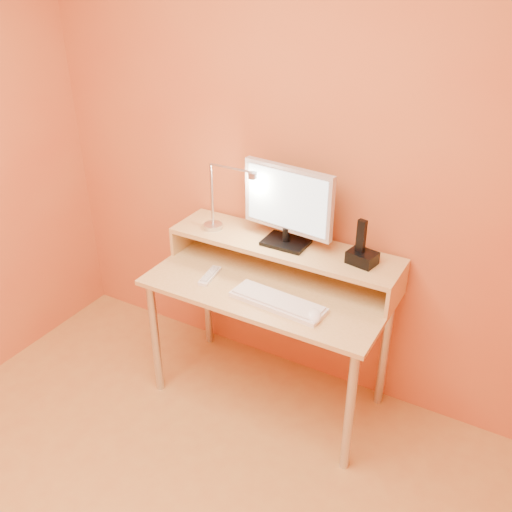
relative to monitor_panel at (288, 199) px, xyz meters
The scene contains 25 objects.
wall_back 0.21m from the monitor_panel, 94.59° to the left, with size 3.00×0.04×2.50m, color #C7713B.
desk_leg_fl 1.04m from the monitor_panel, 143.93° to the right, with size 0.04×0.04×0.69m, color silver.
desk_leg_fr 1.02m from the monitor_panel, 37.35° to the right, with size 0.04×0.04×0.69m, color silver.
desk_leg_bl 0.96m from the monitor_panel, behind, with size 0.04×0.04×0.69m, color silver.
desk_leg_br 0.94m from the monitor_panel, ahead, with size 0.04×0.04×0.69m, color silver.
desk_lower 0.44m from the monitor_panel, 94.59° to the right, with size 1.20×0.60×0.03m, color #DBAF7C.
shelf_riser_left 0.69m from the monitor_panel, behind, with size 0.02×0.30×0.14m, color #DBAF7C.
shelf_riser_right 0.67m from the monitor_panel, ahead, with size 0.02×0.30×0.14m, color #DBAF7C.
desk_shelf 0.25m from the monitor_panel, 142.08° to the right, with size 1.20×0.30×0.03m, color #DBAF7C.
monitor_foot 0.23m from the monitor_panel, 90.00° to the right, with size 0.22×0.16×0.02m, color black.
monitor_neck 0.19m from the monitor_panel, 90.00° to the right, with size 0.04×0.04×0.07m, color black.
monitor_panel is the anchor object (origin of this frame).
monitor_back 0.02m from the monitor_panel, 90.00° to the left, with size 0.44×0.01×0.28m, color black.
monitor_screen 0.02m from the monitor_panel, 90.00° to the right, with size 0.44×0.00×0.29m, color #BBE1F1.
lamp_base 0.47m from the monitor_panel, behind, with size 0.10×0.10×0.03m, color silver.
lamp_post 0.42m from the monitor_panel, behind, with size 0.01×0.01×0.33m, color silver.
lamp_arm 0.32m from the monitor_panel, behind, with size 0.01×0.01×0.24m, color silver.
lamp_head 0.20m from the monitor_panel, 166.94° to the right, with size 0.04×0.04×0.03m, color silver.
lamp_bulb 0.20m from the monitor_panel, 166.94° to the right, with size 0.03×0.03×0.00m, color #FFEAC6.
phone_dock 0.45m from the monitor_panel, ahead, with size 0.13×0.10×0.06m, color black.
phone_handset 0.39m from the monitor_panel, ahead, with size 0.04×0.03×0.16m, color black.
phone_led 0.49m from the monitor_panel, ahead, with size 0.01×0.00×0.04m, color #1D1EEF.
keyboard 0.50m from the monitor_panel, 70.24° to the right, with size 0.46×0.15×0.02m, color white.
mouse 0.58m from the monitor_panel, 47.06° to the right, with size 0.07×0.12×0.04m, color white.
remote_control 0.55m from the monitor_panel, 140.55° to the right, with size 0.05×0.18×0.02m, color white.
Camera 1 is at (1.10, -0.90, 2.19)m, focal length 39.38 mm.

